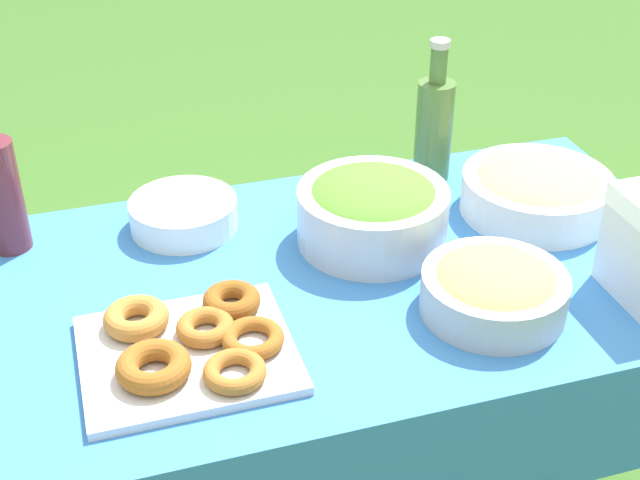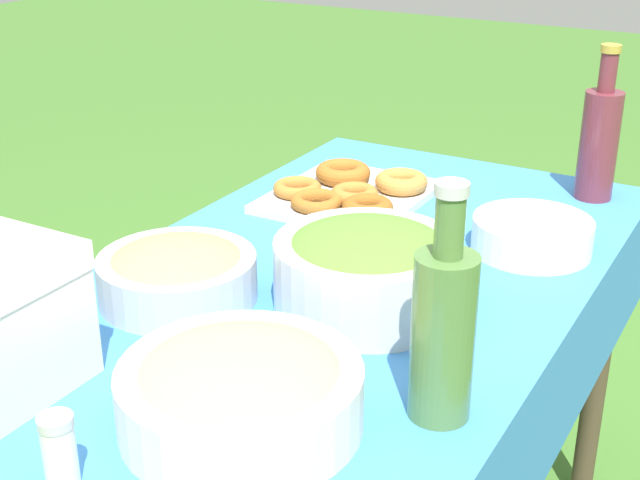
% 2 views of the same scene
% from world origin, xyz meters
% --- Properties ---
extents(picnic_table, '(1.36, 0.77, 0.78)m').
position_xyz_m(picnic_table, '(0.00, 0.00, 0.67)').
color(picnic_table, '#387AC6').
rests_on(picnic_table, ground_plane).
extents(salad_bowl, '(0.29, 0.29, 0.13)m').
position_xyz_m(salad_bowl, '(0.09, 0.09, 0.85)').
color(salad_bowl, silver).
rests_on(salad_bowl, picnic_table).
extents(pasta_bowl, '(0.30, 0.30, 0.10)m').
position_xyz_m(pasta_bowl, '(0.44, 0.10, 0.83)').
color(pasta_bowl, silver).
rests_on(pasta_bowl, picnic_table).
extents(donut_platter, '(0.34, 0.31, 0.05)m').
position_xyz_m(donut_platter, '(-0.30, -0.15, 0.80)').
color(donut_platter, silver).
rests_on(donut_platter, picnic_table).
extents(plate_stack, '(0.21, 0.21, 0.06)m').
position_xyz_m(plate_stack, '(-0.25, 0.25, 0.81)').
color(plate_stack, white).
rests_on(plate_stack, picnic_table).
extents(olive_oil_bottle, '(0.08, 0.08, 0.31)m').
position_xyz_m(olive_oil_bottle, '(0.30, 0.30, 0.90)').
color(olive_oil_bottle, '#4C7238').
rests_on(olive_oil_bottle, picnic_table).
extents(wine_bottle, '(0.08, 0.08, 0.31)m').
position_xyz_m(wine_bottle, '(-0.57, 0.27, 0.90)').
color(wine_bottle, maroon).
rests_on(wine_bottle, picnic_table).
extents(fruit_bowl, '(0.25, 0.25, 0.09)m').
position_xyz_m(fruit_bowl, '(0.21, -0.18, 0.83)').
color(fruit_bowl, '#B2B7BC').
rests_on(fruit_bowl, picnic_table).
extents(salt_shaker, '(0.04, 0.04, 0.09)m').
position_xyz_m(salt_shaker, '(0.63, -0.01, 0.82)').
color(salt_shaker, white).
rests_on(salt_shaker, picnic_table).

